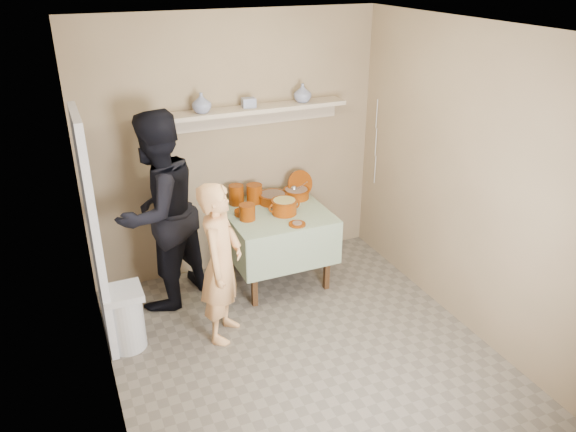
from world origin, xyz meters
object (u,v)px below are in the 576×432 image
serving_table (276,222)px  trash_bin (126,318)px  person_helper (159,212)px  cazuela_rice (284,206)px  person_cook (221,263)px

serving_table → trash_bin: 1.71m
person_helper → cazuela_rice: person_helper is taller
person_cook → person_helper: 0.85m
serving_table → cazuela_rice: (0.05, -0.09, 0.20)m
person_cook → serving_table: 1.04m
person_helper → cazuela_rice: bearing=138.9°
trash_bin → cazuela_rice: bearing=15.4°
trash_bin → person_helper: bearing=52.0°
person_cook → cazuela_rice: person_cook is taller
person_cook → serving_table: person_cook is taller
person_helper → serving_table: person_helper is taller
person_cook → trash_bin: 0.93m
person_helper → cazuela_rice: (1.17, -0.14, -0.09)m
cazuela_rice → trash_bin: 1.78m
serving_table → person_helper: bearing=177.6°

